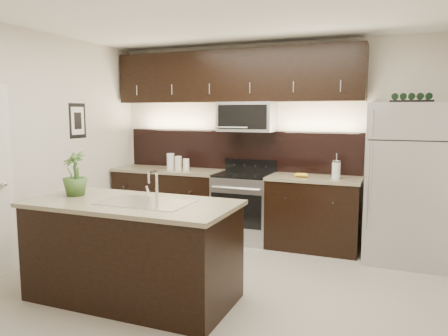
# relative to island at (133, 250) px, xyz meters

# --- Properties ---
(ground) EXTENTS (4.50, 4.50, 0.00)m
(ground) POSITION_rel_island_xyz_m (0.59, 0.50, -0.47)
(ground) COLOR gray
(ground) RESTS_ON ground
(room_walls) EXTENTS (4.52, 4.02, 2.71)m
(room_walls) POSITION_rel_island_xyz_m (0.48, 0.46, 1.22)
(room_walls) COLOR beige
(room_walls) RESTS_ON ground
(counter_run) EXTENTS (3.51, 0.65, 0.94)m
(counter_run) POSITION_rel_island_xyz_m (0.13, 2.19, -0.00)
(counter_run) COLOR black
(counter_run) RESTS_ON ground
(upper_fixtures) EXTENTS (3.49, 0.40, 1.66)m
(upper_fixtures) POSITION_rel_island_xyz_m (0.16, 2.34, 1.67)
(upper_fixtures) COLOR black
(upper_fixtures) RESTS_ON counter_run
(island) EXTENTS (1.96, 0.96, 0.94)m
(island) POSITION_rel_island_xyz_m (0.00, 0.00, 0.00)
(island) COLOR black
(island) RESTS_ON ground
(sink_faucet) EXTENTS (0.84, 0.50, 0.28)m
(sink_faucet) POSITION_rel_island_xyz_m (0.15, 0.01, 0.48)
(sink_faucet) COLOR silver
(sink_faucet) RESTS_ON island
(refrigerator) EXTENTS (0.90, 0.81, 1.87)m
(refrigerator) POSITION_rel_island_xyz_m (2.39, 2.13, 0.46)
(refrigerator) COLOR #B2B2B7
(refrigerator) RESTS_ON ground
(wine_rack) EXTENTS (0.46, 0.29, 0.11)m
(wine_rack) POSITION_rel_island_xyz_m (2.39, 2.13, 1.45)
(wine_rack) COLOR black
(wine_rack) RESTS_ON refrigerator
(plant) EXTENTS (0.29, 0.29, 0.44)m
(plant) POSITION_rel_island_xyz_m (-0.69, 0.04, 0.69)
(plant) COLOR #325321
(plant) RESTS_ON island
(canisters) EXTENTS (0.35, 0.11, 0.24)m
(canisters) POSITION_rel_island_xyz_m (-0.67, 2.14, 0.57)
(canisters) COLOR silver
(canisters) RESTS_ON counter_run
(french_press) EXTENTS (0.11, 0.11, 0.31)m
(french_press) POSITION_rel_island_xyz_m (1.57, 2.14, 0.58)
(french_press) COLOR silver
(french_press) RESTS_ON counter_run
(bananas) EXTENTS (0.19, 0.16, 0.06)m
(bananas) POSITION_rel_island_xyz_m (1.09, 2.11, 0.50)
(bananas) COLOR gold
(bananas) RESTS_ON counter_run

